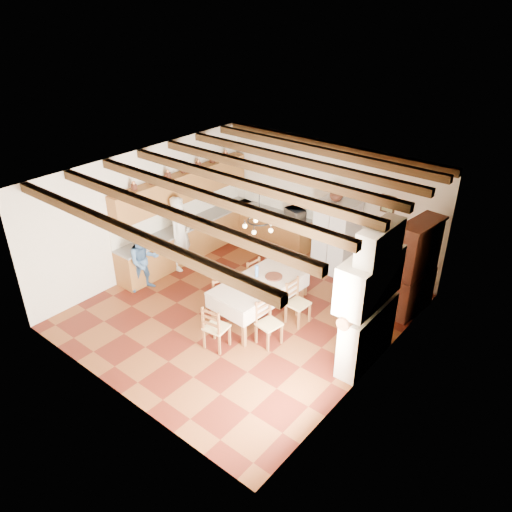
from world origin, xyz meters
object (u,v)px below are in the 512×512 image
Objects in this scene: refrigerator at (336,236)px; microwave at (295,214)px; chair_right_far at (298,303)px; person_woman_red at (366,292)px; hutch at (415,268)px; chair_end_far at (295,277)px; person_man at (181,233)px; chair_right_near at (269,323)px; chair_left_far at (248,276)px; chair_left_near at (217,294)px; chair_end_near at (216,326)px; person_woman_blue at (144,261)px; dining_table at (259,285)px.

refrigerator reaches higher than microwave.
person_woman_red is at bearing -51.40° from chair_right_far.
hutch is 2.56m from chair_end_far.
chair_right_near is at bearing -116.74° from person_man.
person_man reaches higher than chair_left_far.
person_woman_red reaches higher than chair_end_far.
chair_left_near is at bearing -76.89° from person_woman_red.
person_woman_red is at bearing -135.42° from chair_end_near.
person_woman_blue is (-2.86, -3.54, -0.17)m from refrigerator.
person_man is 1.15× the size of person_woman_red.
refrigerator reaches higher than person_woman_red.
chair_right_near is 0.65× the size of person_woman_blue.
person_woman_red is (1.83, 1.15, 0.01)m from dining_table.
chair_end_near is 1.86× the size of microwave.
chair_left_far is at bearing -144.64° from hutch.
dining_table is at bearing 58.54° from chair_left_far.
chair_left_far is at bearing -109.79° from refrigerator.
dining_table is 0.95m from chair_left_near.
chair_right_far is (1.49, -0.17, 0.00)m from chair_left_far.
chair_left_far and chair_end_far have the same top height.
chair_end_far is 0.59× the size of person_woman_red.
hutch reaches higher than microwave.
chair_left_far is 1.00× the size of chair_end_near.
person_woman_blue is (-3.43, -0.22, 0.25)m from chair_right_near.
microwave reaches higher than chair_right_near.
person_man reaches higher than refrigerator.
refrigerator is 4.07m from chair_end_near.
microwave reaches higher than dining_table.
hutch is 3.26m from dining_table.
person_woman_red is (1.10, 0.78, 0.34)m from chair_right_far.
chair_left_near is (-3.12, -2.69, -0.58)m from hutch.
microwave is (-1.28, 1.75, 0.56)m from chair_end_far.
chair_end_far is at bearing 28.76° from chair_right_near.
chair_left_far is (0.02, 0.98, 0.00)m from chair_left_near.
person_man is (-2.04, -0.08, 0.46)m from chair_left_far.
hutch is 2.20× the size of chair_right_far.
person_woman_red reaches higher than chair_right_near.
refrigerator is at bearing 17.39° from chair_right_far.
person_man is 4.69m from person_woman_red.
dining_table is at bearing -99.01° from chair_end_near.
person_man is at bearing -139.69° from refrigerator.
dining_table is 1.23m from chair_end_far.
hutch reaches higher than person_woman_red.
chair_right_near is 0.93m from chair_right_far.
person_woman_red is (1.85, 2.42, 0.34)m from chair_end_near.
chair_left_near is 0.59× the size of person_woman_red.
dining_table is at bearing -88.89° from chair_end_far.
person_man is at bearing 21.71° from person_woman_blue.
chair_end_far is at bearing -37.09° from person_woman_blue.
chair_left_near is 1.49m from chair_right_near.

